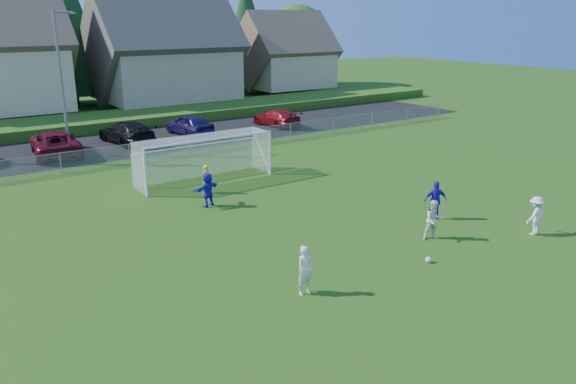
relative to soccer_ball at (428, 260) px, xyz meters
name	(u,v)px	position (x,y,z in m)	size (l,w,h in m)	color
ground	(430,294)	(-1.84, -1.70, -0.11)	(160.00, 160.00, 0.00)	#193D0C
asphalt_lot	(130,143)	(-1.84, 25.80, -0.10)	(60.00, 60.00, 0.00)	black
grass_embankment	(97,122)	(-1.84, 33.30, 0.29)	(70.00, 6.00, 0.80)	#1E420F
soccer_ball	(428,260)	(0.00, 0.00, 0.00)	(0.22, 0.22, 0.22)	white
player_white_a	(305,270)	(-5.10, 0.66, 0.71)	(0.60, 0.39, 1.64)	silver
player_white_b	(434,220)	(1.87, 1.44, 0.70)	(0.79, 0.62, 1.63)	silver
player_white_c	(536,216)	(5.69, -0.57, 0.70)	(1.04, 0.60, 1.62)	silver
player_blue_a	(436,200)	(3.78, 3.02, 0.75)	(1.01, 0.42, 1.72)	#1E13B4
player_blue_b	(208,190)	(-3.64, 10.29, 0.71)	(1.51, 0.48, 1.63)	#1E13B4
goalkeeper	(206,179)	(-2.79, 12.18, 0.63)	(0.54, 0.35, 1.47)	yellow
car_c	(55,143)	(-7.02, 24.93, 0.70)	(2.69, 5.84, 1.62)	maroon
car_d	(127,132)	(-2.01, 25.85, 0.67)	(2.19, 5.39, 1.56)	black
car_e	(190,124)	(2.88, 26.00, 0.67)	(1.85, 4.60, 1.57)	#1A1447
car_g	(276,118)	(10.18, 25.19, 0.58)	(1.94, 4.76, 1.38)	maroon
soccer_goal	(203,151)	(-1.84, 14.35, 1.52)	(7.42, 1.90, 2.50)	white
chainlink_fence	(160,149)	(-1.84, 20.30, 0.52)	(52.06, 0.06, 1.20)	gray
streetlight	(62,79)	(-6.28, 24.30, 4.73)	(1.38, 0.18, 9.00)	slate
houses_row	(86,30)	(0.14, 40.76, 7.22)	(53.90, 11.45, 13.27)	tan
tree_row	(58,34)	(-0.79, 47.04, 6.80)	(65.98, 12.36, 13.80)	#382616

